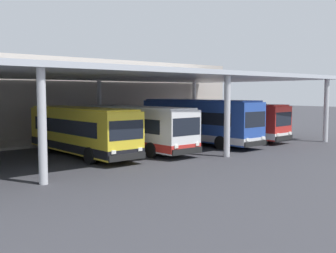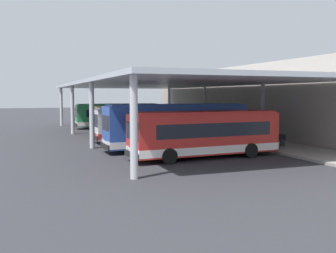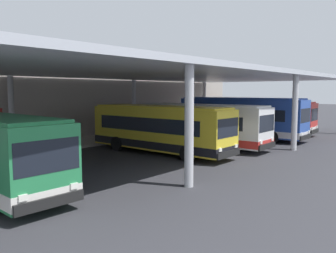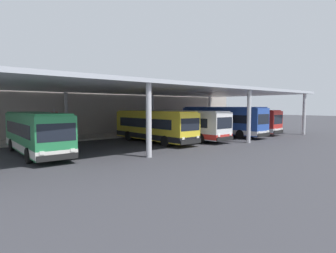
{
  "view_description": "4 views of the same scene",
  "coord_description": "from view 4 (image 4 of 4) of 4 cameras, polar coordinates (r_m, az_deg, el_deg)",
  "views": [
    {
      "loc": [
        -13.49,
        -20.02,
        4.15
      ],
      "look_at": [
        5.6,
        2.74,
        1.66
      ],
      "focal_mm": 43.46,
      "sensor_mm": 36.0,
      "label": 1
    },
    {
      "loc": [
        37.51,
        -7.83,
        4.25
      ],
      "look_at": [
        6.03,
        4.05,
        1.55
      ],
      "focal_mm": 41.92,
      "sensor_mm": 36.0,
      "label": 2
    },
    {
      "loc": [
        -18.1,
        -11.39,
        4.15
      ],
      "look_at": [
        -0.79,
        3.21,
        1.84
      ],
      "focal_mm": 37.28,
      "sensor_mm": 36.0,
      "label": 3
    },
    {
      "loc": [
        -17.74,
        -18.3,
        3.62
      ],
      "look_at": [
        0.14,
        2.86,
        1.61
      ],
      "focal_mm": 29.57,
      "sensor_mm": 36.0,
      "label": 4
    }
  ],
  "objects": [
    {
      "name": "bus_far_bay",
      "position": [
        34.88,
        11.06,
        1.15
      ],
      "size": [
        2.9,
        11.38,
        3.57
      ],
      "color": "#284CA8",
      "rests_on": "ground"
    },
    {
      "name": "banner_sign",
      "position": [
        30.76,
        -22.36,
        0.78
      ],
      "size": [
        0.7,
        0.12,
        3.2
      ],
      "color": "#B2B2B7",
      "rests_on": "platform_kerb"
    },
    {
      "name": "bus_second_bay",
      "position": [
        28.01,
        -2.93,
        0.12
      ],
      "size": [
        2.79,
        10.55,
        3.17
      ],
      "color": "yellow",
      "rests_on": "ground"
    },
    {
      "name": "platform_kerb",
      "position": [
        35.07,
        -9.61,
        -1.69
      ],
      "size": [
        42.0,
        4.5,
        0.18
      ],
      "primitive_type": "cube",
      "color": "#A39E93",
      "rests_on": "ground"
    },
    {
      "name": "bench_waiting",
      "position": [
        41.66,
        3.33,
        0.07
      ],
      "size": [
        1.8,
        0.45,
        0.92
      ],
      "color": "#383D47",
      "rests_on": "platform_kerb"
    },
    {
      "name": "bus_middle_bay",
      "position": [
        30.3,
        3.75,
        0.42
      ],
      "size": [
        2.86,
        10.57,
        3.17
      ],
      "color": "white",
      "rests_on": "ground"
    },
    {
      "name": "station_building_facade",
      "position": [
        37.73,
        -12.19,
        4.16
      ],
      "size": [
        48.0,
        1.6,
        7.38
      ],
      "primitive_type": "cube",
      "color": "#ADA399",
      "rests_on": "ground"
    },
    {
      "name": "trash_bin",
      "position": [
        39.67,
        -0.4,
        -0.11
      ],
      "size": [
        0.52,
        0.52,
        0.98
      ],
      "color": "#33383D",
      "rests_on": "platform_kerb"
    },
    {
      "name": "bus_nearest_bay",
      "position": [
        23.0,
        -25.55,
        -1.16
      ],
      "size": [
        2.96,
        10.61,
        3.17
      ],
      "color": "#28844C",
      "rests_on": "ground"
    },
    {
      "name": "bus_departing",
      "position": [
        38.55,
        14.71,
        1.09
      ],
      "size": [
        3.19,
        10.67,
        3.17
      ],
      "color": "red",
      "rests_on": "ground"
    },
    {
      "name": "ground_plane",
      "position": [
        25.74,
        3.87,
        -3.94
      ],
      "size": [
        200.0,
        200.0,
        0.0
      ],
      "primitive_type": "plane",
      "color": "#333338"
    },
    {
      "name": "canopy_shelter",
      "position": [
        29.73,
        -3.53,
        7.4
      ],
      "size": [
        40.0,
        17.0,
        5.55
      ],
      "color": "silver",
      "rests_on": "ground"
    }
  ]
}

